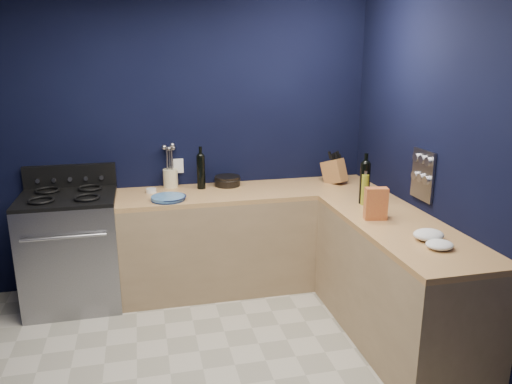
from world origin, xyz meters
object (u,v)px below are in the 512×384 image
object	(u,v)px
gas_range	(73,252)
utensil_crock	(171,178)
crouton_bag	(376,204)
plate_stack	(168,198)
knife_block	(334,172)

from	to	relation	value
gas_range	utensil_crock	distance (m)	1.04
utensil_crock	crouton_bag	distance (m)	1.87
plate_stack	utensil_crock	xyz separation A→B (m)	(0.05, 0.42, 0.06)
gas_range	knife_block	distance (m)	2.40
gas_range	plate_stack	size ratio (longest dim) A/B	3.34
plate_stack	utensil_crock	world-z (taller)	utensil_crock
plate_stack	crouton_bag	distance (m)	1.66
utensil_crock	crouton_bag	bearing A→B (deg)	-42.20
gas_range	crouton_bag	size ratio (longest dim) A/B	3.90
gas_range	plate_stack	world-z (taller)	plate_stack
utensil_crock	knife_block	distance (m)	1.50
utensil_crock	crouton_bag	xyz separation A→B (m)	(1.38, -1.25, 0.04)
knife_block	gas_range	bearing A→B (deg)	150.62
gas_range	knife_block	world-z (taller)	knife_block
utensil_crock	knife_block	world-z (taller)	knife_block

